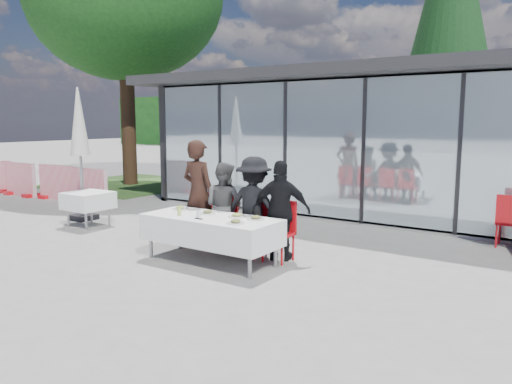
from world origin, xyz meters
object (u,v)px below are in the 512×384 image
Objects in this scene: diner_b at (224,206)px; plate_c at (237,216)px; diner_chair_c at (254,224)px; plate_b at (208,212)px; diner_d at (281,211)px; plate_d at (256,218)px; construction_barriers at (23,181)px; diner_a at (198,193)px; dining_table at (211,230)px; diner_c at (254,206)px; spare_chair_b at (510,219)px; diner_chair_b at (224,220)px; plate_extra at (236,222)px; spare_table_left at (88,201)px; diner_chair_d at (281,228)px; plate_a at (180,208)px; market_umbrella at (79,131)px; folded_eyeglasses at (199,219)px; juice_bottle at (179,211)px; diner_chair_a at (199,216)px; conifer_tree at (450,14)px.

diner_b reaches higher than plate_c.
plate_b is (-0.52, -0.60, 0.24)m from diner_chair_c.
plate_b is (-1.05, -0.60, -0.04)m from diner_d.
plate_d is 10.30m from construction_barriers.
dining_table is at bearing 142.59° from diner_a.
plate_c is at bearing -12.91° from construction_barriers.
diner_b is 0.93× the size of diner_c.
diner_d is 4.17m from spare_chair_b.
diner_d is at bearing 0.02° from diner_chair_b.
plate_extra reaches higher than dining_table.
plate_b reaches higher than spare_table_left.
diner_chair_d is 1.80m from plate_a.
diner_b reaches higher than spare_table_left.
diner_c is 5.13m from market_umbrella.
diner_chair_b is 9.16m from construction_barriers.
folded_eyeglasses is 0.16× the size of spare_table_left.
construction_barriers is at bearing 165.33° from plate_a.
dining_table is 0.85m from diner_b.
diner_d is at bearing 29.60° from plate_b.
spare_chair_b reaches higher than juice_bottle.
plate_c is (0.05, -0.56, 0.24)m from diner_chair_c.
diner_d is 5.95× the size of plate_c.
spare_chair_b is at bearing 44.36° from diner_chair_d.
diner_chair_d is at bearing -177.41° from diner_a.
conifer_tree reaches higher than diner_chair_a.
plate_a is (-1.16, -0.56, -0.06)m from diner_c.
diner_c reaches higher than folded_eyeglasses.
juice_bottle is (-0.48, -0.20, 0.29)m from dining_table.
plate_a is (-1.69, -0.56, -0.04)m from diner_d.
plate_b is at bearing 156.15° from plate_extra.
plate_b is at bearing -177.69° from plate_d.
diner_c is at bearing 179.96° from diner_chair_d.
plate_d is at bearing -18.85° from diner_chair_a.
plate_extra is at bearing -23.85° from plate_b.
diner_chair_b is at bearing 152.03° from plate_d.
diner_b is 0.61m from plate_b.
plate_extra is at bearing -0.93° from juice_bottle.
diner_d is at bearing 18.27° from plate_a.
diner_chair_b and spare_chair_b have the same top height.
juice_bottle is 0.05× the size of market_umbrella.
plate_b is at bearing 44.07° from diner_c.
diner_chair_d reaches higher than plate_c.
conifer_tree reaches higher than plate_a.
diner_chair_b is at bearing 0.00° from diner_chair_a.
dining_table is 1.24m from diner_a.
diner_chair_a is 0.60× the size of diner_d.
plate_d is (1.05, -0.56, -0.00)m from diner_b.
diner_d is 1.35m from folded_eyeglasses.
plate_d is 5.60m from market_umbrella.
plate_d is (0.41, -0.56, -0.06)m from diner_c.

